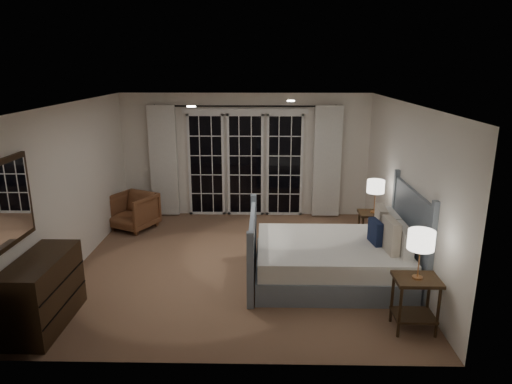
{
  "coord_description": "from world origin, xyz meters",
  "views": [
    {
      "loc": [
        0.41,
        -6.63,
        3.04
      ],
      "look_at": [
        0.26,
        0.46,
        1.05
      ],
      "focal_mm": 32.0,
      "sensor_mm": 36.0,
      "label": 1
    }
  ],
  "objects_px": {
    "lamp_left": "(421,241)",
    "armchair": "(133,211)",
    "nightstand_left": "(415,296)",
    "nightstand_right": "(373,225)",
    "dresser": "(43,292)",
    "lamp_right": "(376,187)",
    "bed": "(334,258)"
  },
  "relations": [
    {
      "from": "bed",
      "to": "nightstand_left",
      "type": "bearing_deg",
      "value": -59.82
    },
    {
      "from": "bed",
      "to": "armchair",
      "type": "distance_m",
      "value": 4.08
    },
    {
      "from": "bed",
      "to": "lamp_left",
      "type": "distance_m",
      "value": 1.69
    },
    {
      "from": "nightstand_right",
      "to": "dresser",
      "type": "relative_size",
      "value": 0.53
    },
    {
      "from": "lamp_left",
      "to": "lamp_right",
      "type": "bearing_deg",
      "value": 88.35
    },
    {
      "from": "lamp_right",
      "to": "bed",
      "type": "bearing_deg",
      "value": -124.38
    },
    {
      "from": "nightstand_right",
      "to": "dresser",
      "type": "xyz_separation_m",
      "value": [
        -4.47,
        -2.48,
        0.01
      ]
    },
    {
      "from": "bed",
      "to": "dresser",
      "type": "distance_m",
      "value": 3.86
    },
    {
      "from": "nightstand_right",
      "to": "armchair",
      "type": "distance_m",
      "value": 4.43
    },
    {
      "from": "nightstand_left",
      "to": "lamp_right",
      "type": "distance_m",
      "value": 2.58
    },
    {
      "from": "nightstand_left",
      "to": "armchair",
      "type": "height_order",
      "value": "armchair"
    },
    {
      "from": "bed",
      "to": "dresser",
      "type": "relative_size",
      "value": 1.91
    },
    {
      "from": "nightstand_left",
      "to": "lamp_right",
      "type": "bearing_deg",
      "value": 88.35
    },
    {
      "from": "bed",
      "to": "armchair",
      "type": "bearing_deg",
      "value": 149.42
    },
    {
      "from": "nightstand_left",
      "to": "lamp_right",
      "type": "xyz_separation_m",
      "value": [
        0.07,
        2.5,
        0.64
      ]
    },
    {
      "from": "dresser",
      "to": "armchair",
      "type": "bearing_deg",
      "value": 87.78
    },
    {
      "from": "armchair",
      "to": "lamp_right",
      "type": "bearing_deg",
      "value": 15.23
    },
    {
      "from": "lamp_left",
      "to": "armchair",
      "type": "relative_size",
      "value": 0.77
    },
    {
      "from": "lamp_right",
      "to": "dresser",
      "type": "distance_m",
      "value": 5.15
    },
    {
      "from": "nightstand_left",
      "to": "lamp_left",
      "type": "bearing_deg",
      "value": -90.0
    },
    {
      "from": "nightstand_right",
      "to": "bed",
      "type": "bearing_deg",
      "value": -124.38
    },
    {
      "from": "lamp_left",
      "to": "nightstand_left",
      "type": "bearing_deg",
      "value": 90.0
    },
    {
      "from": "bed",
      "to": "armchair",
      "type": "xyz_separation_m",
      "value": [
        -3.51,
        2.08,
        0.01
      ]
    },
    {
      "from": "lamp_left",
      "to": "dresser",
      "type": "distance_m",
      "value": 4.45
    },
    {
      "from": "armchair",
      "to": "nightstand_right",
      "type": "bearing_deg",
      "value": 15.23
    },
    {
      "from": "nightstand_left",
      "to": "lamp_left",
      "type": "relative_size",
      "value": 1.15
    },
    {
      "from": "nightstand_left",
      "to": "nightstand_right",
      "type": "relative_size",
      "value": 1.04
    },
    {
      "from": "nightstand_left",
      "to": "lamp_left",
      "type": "distance_m",
      "value": 0.69
    },
    {
      "from": "nightstand_left",
      "to": "lamp_right",
      "type": "height_order",
      "value": "lamp_right"
    },
    {
      "from": "armchair",
      "to": "dresser",
      "type": "distance_m",
      "value": 3.35
    },
    {
      "from": "nightstand_right",
      "to": "lamp_left",
      "type": "distance_m",
      "value": 2.6
    },
    {
      "from": "nightstand_right",
      "to": "armchair",
      "type": "relative_size",
      "value": 0.85
    }
  ]
}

